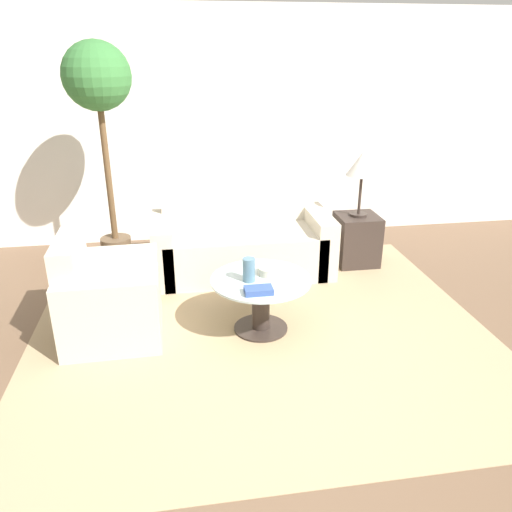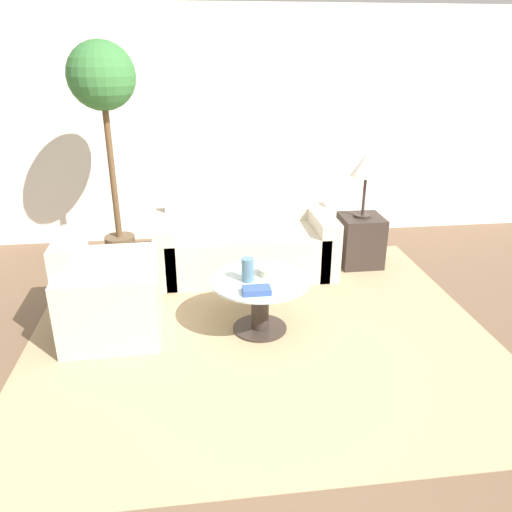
{
  "view_description": "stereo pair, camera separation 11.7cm",
  "coord_description": "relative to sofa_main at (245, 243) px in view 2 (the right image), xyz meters",
  "views": [
    {
      "loc": [
        -0.54,
        -2.73,
        2.13
      ],
      "look_at": [
        0.07,
        1.04,
        0.55
      ],
      "focal_mm": 35.0,
      "sensor_mm": 36.0,
      "label": 1
    },
    {
      "loc": [
        -0.42,
        -2.74,
        2.13
      ],
      "look_at": [
        0.07,
        1.04,
        0.55
      ],
      "focal_mm": 35.0,
      "sensor_mm": 36.0,
      "label": 2
    }
  ],
  "objects": [
    {
      "name": "sofa_main",
      "position": [
        0.0,
        0.0,
        0.0
      ],
      "size": [
        1.78,
        0.81,
        0.86
      ],
      "color": "beige",
      "rests_on": "ground_plane"
    },
    {
      "name": "book_stack",
      "position": [
        -0.07,
        -1.48,
        0.19
      ],
      "size": [
        0.21,
        0.13,
        0.05
      ],
      "rotation": [
        0.0,
        0.0,
        0.01
      ],
      "color": "#334C8C",
      "rests_on": "coffee_table"
    },
    {
      "name": "wall_back",
      "position": [
        -0.07,
        1.08,
        1.01
      ],
      "size": [
        10.0,
        0.06,
        2.6
      ],
      "color": "white",
      "rests_on": "ground_plane"
    },
    {
      "name": "rug",
      "position": [
        -0.01,
        -1.23,
        -0.29
      ],
      "size": [
        3.68,
        3.31,
        0.01
      ],
      "color": "tan",
      "rests_on": "ground_plane"
    },
    {
      "name": "armchair",
      "position": [
        -1.24,
        -1.09,
        -0.0
      ],
      "size": [
        0.76,
        0.85,
        0.82
      ],
      "rotation": [
        0.0,
        0.0,
        1.59
      ],
      "color": "beige",
      "rests_on": "ground_plane"
    },
    {
      "name": "vase",
      "position": [
        -0.11,
        -1.25,
        0.26
      ],
      "size": [
        0.1,
        0.1,
        0.19
      ],
      "color": "slate",
      "rests_on": "coffee_table"
    },
    {
      "name": "coffee_table",
      "position": [
        -0.01,
        -1.23,
        0.0
      ],
      "size": [
        0.8,
        0.8,
        0.46
      ],
      "color": "#332823",
      "rests_on": "ground_plane"
    },
    {
      "name": "bowl",
      "position": [
        0.08,
        -1.16,
        0.2
      ],
      "size": [
        0.19,
        0.19,
        0.06
      ],
      "color": "beige",
      "rests_on": "coffee_table"
    },
    {
      "name": "ground_plane",
      "position": [
        -0.07,
        -2.02,
        -0.29
      ],
      "size": [
        14.0,
        14.0,
        0.0
      ],
      "primitive_type": "plane",
      "color": "brown"
    },
    {
      "name": "potted_plant",
      "position": [
        -1.28,
        0.2,
        1.4
      ],
      "size": [
        0.62,
        0.62,
        2.22
      ],
      "color": "brown",
      "rests_on": "ground_plane"
    },
    {
      "name": "table_lamp",
      "position": [
        1.23,
        -0.02,
        0.77
      ],
      "size": [
        0.32,
        0.32,
        0.67
      ],
      "color": "#332823",
      "rests_on": "side_table"
    },
    {
      "name": "side_table",
      "position": [
        1.23,
        -0.02,
        -0.02
      ],
      "size": [
        0.43,
        0.43,
        0.53
      ],
      "color": "#332823",
      "rests_on": "ground_plane"
    }
  ]
}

